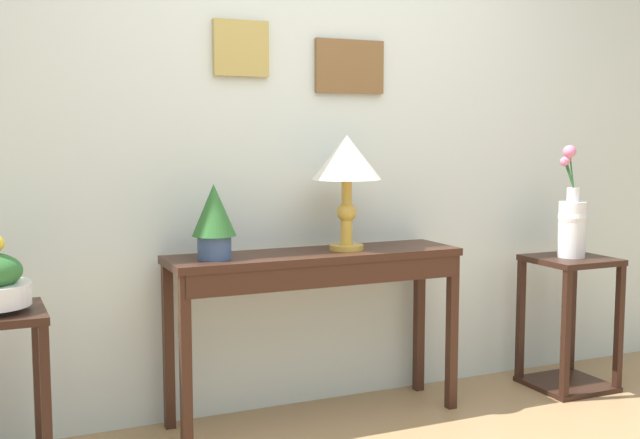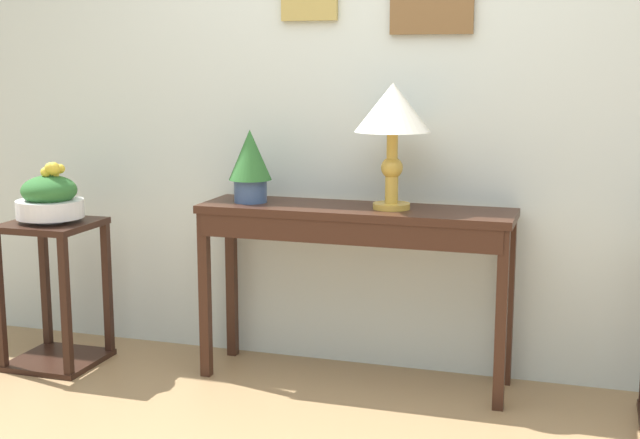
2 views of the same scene
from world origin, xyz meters
The scene contains 6 objects.
back_wall_with_art centered at (0.00, 1.59, 1.40)m, with size 9.00×0.13×2.80m.
console_table centered at (-0.05, 1.29, 0.68)m, with size 1.39×0.37×0.80m.
table_lamp centered at (0.11, 1.31, 1.21)m, with size 0.33×0.33×0.54m.
potted_plant_on_console centered at (-0.54, 1.30, 0.98)m, with size 0.19×0.19×0.33m.
pedestal_stand_left centered at (-1.47, 1.10, 0.35)m, with size 0.40×0.40×0.69m.
planter_bowl_wide_left centered at (-1.47, 1.10, 0.80)m, with size 0.31×0.31×0.28m.
Camera 2 is at (0.93, -2.32, 1.42)m, focal length 48.83 mm.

